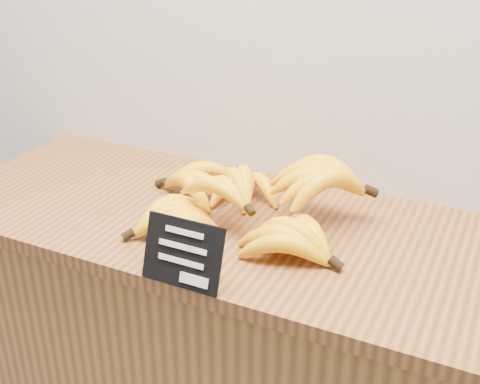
# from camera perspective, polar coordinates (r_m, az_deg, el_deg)

# --- Properties ---
(counter_top) EXTENTS (1.40, 0.54, 0.03)m
(counter_top) POSITION_cam_1_polar(r_m,az_deg,el_deg) (1.26, 1.00, -3.44)
(counter_top) COLOR brown
(counter_top) RESTS_ON counter
(chalkboard_sign) EXTENTS (0.15, 0.04, 0.11)m
(chalkboard_sign) POSITION_cam_1_polar(r_m,az_deg,el_deg) (1.04, -5.47, -5.83)
(chalkboard_sign) COLOR black
(chalkboard_sign) RESTS_ON counter_top
(banana_pile) EXTENTS (0.50, 0.40, 0.12)m
(banana_pile) POSITION_cam_1_polar(r_m,az_deg,el_deg) (1.23, 0.61, -0.63)
(banana_pile) COLOR #FFBC0A
(banana_pile) RESTS_ON counter_top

